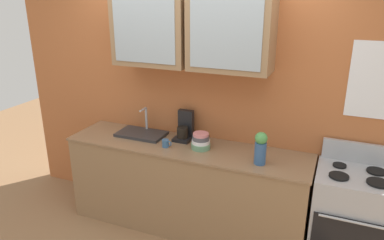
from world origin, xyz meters
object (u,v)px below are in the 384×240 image
at_px(vase, 261,148).
at_px(coffee_maker, 184,129).
at_px(bowl_stack, 201,141).
at_px(cup_near_sink, 166,143).
at_px(sink_faucet, 142,133).
at_px(stove_range, 350,221).

bearing_deg(vase, coffee_maker, 161.95).
relative_size(bowl_stack, cup_near_sink, 1.87).
bearing_deg(bowl_stack, sink_faucet, 173.47).
height_order(sink_faucet, coffee_maker, coffee_maker).
bearing_deg(sink_faucet, coffee_maker, 10.42).
bearing_deg(stove_range, sink_faucet, 177.76).
height_order(bowl_stack, vase, vase).
distance_m(vase, coffee_maker, 0.87).
bearing_deg(cup_near_sink, sink_faucet, 154.26).
relative_size(sink_faucet, coffee_maker, 1.69).
xyz_separation_m(vase, coffee_maker, (-0.82, 0.27, -0.04)).
xyz_separation_m(sink_faucet, cup_near_sink, (0.37, -0.18, 0.02)).
bearing_deg(vase, cup_near_sink, 179.40).
relative_size(stove_range, vase, 3.73).
bearing_deg(bowl_stack, vase, -10.41).
xyz_separation_m(bowl_stack, coffee_maker, (-0.24, 0.16, 0.03)).
relative_size(stove_range, bowl_stack, 5.96).
bearing_deg(cup_near_sink, bowl_stack, 16.99).
xyz_separation_m(bowl_stack, vase, (0.58, -0.11, 0.08)).
distance_m(sink_faucet, vase, 1.29).
height_order(cup_near_sink, coffee_maker, coffee_maker).
height_order(stove_range, cup_near_sink, stove_range).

